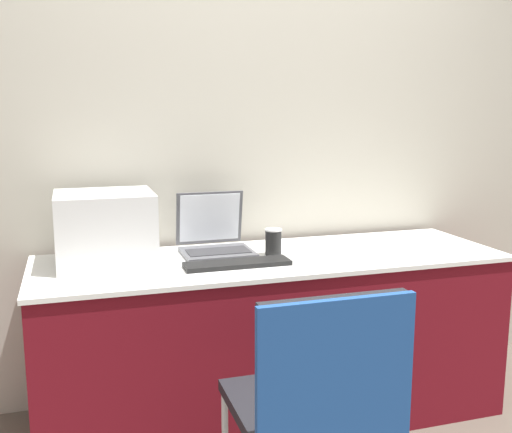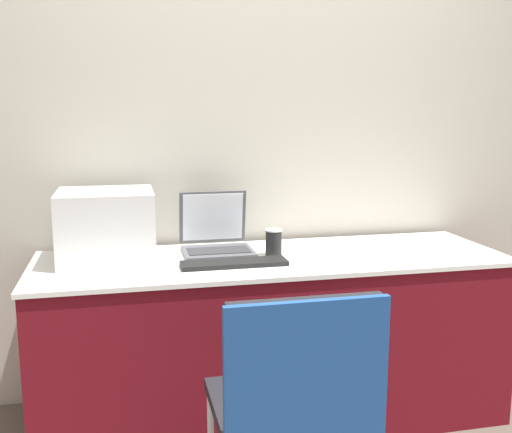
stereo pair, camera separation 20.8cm
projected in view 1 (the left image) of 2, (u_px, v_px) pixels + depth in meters
name	position (u px, v px, depth m)	size (l,w,h in m)	color
wall_back	(247.00, 134.00, 2.98)	(8.00, 0.05, 2.60)	#B7B2A3
table	(272.00, 337.00, 2.76)	(2.10, 0.67, 0.77)	maroon
printer	(105.00, 225.00, 2.54)	(0.41, 0.37, 0.31)	silver
laptop_left	(215.00, 239.00, 2.77)	(0.32, 0.31, 0.27)	#4C4C51
external_keyboard	(237.00, 264.00, 2.52)	(0.45, 0.12, 0.02)	black
coffee_cup	(273.00, 242.00, 2.71)	(0.08, 0.08, 0.12)	black
chair	(318.00, 394.00, 1.82)	(0.47, 0.50, 0.91)	black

